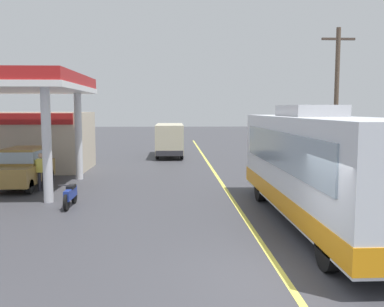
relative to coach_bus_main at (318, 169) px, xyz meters
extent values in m
plane|color=#38383D|center=(-2.16, 15.89, -1.72)|extent=(120.00, 120.00, 0.00)
cube|color=#D8CC4C|center=(-2.16, 10.89, -1.72)|extent=(0.16, 50.00, 0.01)
cube|color=silver|center=(0.00, 0.01, 0.16)|extent=(2.50, 11.00, 2.90)
cube|color=orange|center=(0.00, 0.01, -0.94)|extent=(2.54, 11.04, 0.56)
cube|color=#8C9EAD|center=(-1.27, 0.01, 0.61)|extent=(0.06, 9.35, 1.10)
cube|color=#8C9EAD|center=(1.27, 0.01, 0.61)|extent=(0.06, 9.35, 1.10)
cube|color=#B2B2B7|center=(0.00, 1.01, 1.79)|extent=(1.60, 2.80, 0.36)
cylinder|color=black|center=(-1.10, -3.89, -1.22)|extent=(0.30, 1.00, 1.00)
cylinder|color=black|center=(-1.10, 3.31, -1.22)|extent=(0.30, 1.00, 1.00)
cylinder|color=black|center=(1.10, 3.31, -1.22)|extent=(0.30, 1.00, 1.00)
cylinder|color=silver|center=(-9.29, 3.42, 0.58)|extent=(0.36, 0.36, 4.60)
cylinder|color=silver|center=(-9.29, 8.82, 0.58)|extent=(0.36, 0.36, 4.60)
cube|color=beige|center=(-12.99, 12.32, -0.02)|extent=(7.00, 4.40, 3.40)
cube|color=#B21E1E|center=(-12.99, 10.08, 1.33)|extent=(6.30, 0.10, 0.60)
cube|color=olive|center=(-11.29, 6.51, -1.00)|extent=(1.70, 4.20, 0.80)
cube|color=olive|center=(-11.29, 6.71, -0.25)|extent=(1.50, 2.31, 0.70)
cube|color=#8C9EAD|center=(-11.29, 6.71, -0.25)|extent=(1.53, 2.35, 0.49)
cylinder|color=black|center=(-10.54, 5.01, -1.40)|extent=(0.20, 0.64, 0.64)
cylinder|color=black|center=(-12.04, 8.01, -1.40)|extent=(0.20, 0.64, 0.64)
cylinder|color=black|center=(-10.54, 8.01, -1.40)|extent=(0.20, 0.64, 0.64)
cube|color=#BFB799|center=(-4.75, 19.28, -0.33)|extent=(2.00, 6.00, 2.10)
cube|color=#8C9EAD|center=(-4.75, 19.28, 0.07)|extent=(2.04, 5.10, 0.80)
cube|color=#2D2D33|center=(-4.75, 16.23, -1.18)|extent=(1.90, 0.16, 0.36)
cylinder|color=black|center=(-5.63, 17.28, -1.34)|extent=(0.22, 0.76, 0.76)
cylinder|color=black|center=(-3.87, 17.28, -1.34)|extent=(0.22, 0.76, 0.76)
cylinder|color=black|center=(-5.63, 21.28, -1.34)|extent=(0.22, 0.76, 0.76)
cylinder|color=black|center=(-3.87, 21.28, -1.34)|extent=(0.22, 0.76, 0.76)
cylinder|color=black|center=(-8.26, 1.98, -1.42)|extent=(0.10, 0.60, 0.60)
cylinder|color=black|center=(-8.26, 3.18, -1.42)|extent=(0.10, 0.60, 0.60)
cube|color=navy|center=(-8.26, 2.58, -1.22)|extent=(0.20, 1.30, 0.36)
cube|color=black|center=(-8.26, 2.73, -1.00)|extent=(0.24, 0.60, 0.12)
cylinder|color=#2D2D33|center=(-8.26, 2.03, -0.82)|extent=(0.55, 0.04, 0.04)
cylinder|color=#33333F|center=(-10.35, 5.76, -1.31)|extent=(0.14, 0.14, 0.82)
cylinder|color=#33333F|center=(-10.17, 5.76, -1.31)|extent=(0.14, 0.14, 0.82)
cube|color=#D8CC4C|center=(-10.26, 5.76, -0.60)|extent=(0.36, 0.22, 0.60)
sphere|color=tan|center=(-10.26, 5.76, -0.17)|extent=(0.22, 0.22, 0.22)
cylinder|color=#D8CC4C|center=(-10.49, 5.76, -0.65)|extent=(0.09, 0.09, 0.58)
cylinder|color=#D8CC4C|center=(-10.03, 5.76, -0.65)|extent=(0.09, 0.09, 0.58)
cylinder|color=#33333F|center=(-11.21, 8.96, -1.31)|extent=(0.14, 0.14, 0.82)
cylinder|color=#33333F|center=(-11.03, 8.96, -1.31)|extent=(0.14, 0.14, 0.82)
cube|color=silver|center=(-11.12, 8.96, -0.60)|extent=(0.36, 0.22, 0.60)
sphere|color=tan|center=(-11.12, 8.96, -0.17)|extent=(0.22, 0.22, 0.22)
cylinder|color=silver|center=(-11.35, 8.96, -0.65)|extent=(0.09, 0.09, 0.58)
cylinder|color=silver|center=(-10.89, 8.96, -0.65)|extent=(0.09, 0.09, 0.58)
cylinder|color=brown|center=(4.34, 9.85, 2.23)|extent=(0.24, 0.24, 7.90)
cube|color=#4C3D33|center=(4.34, 9.85, 5.58)|extent=(1.80, 0.12, 0.12)
camera|label=1|loc=(-4.50, -12.73, 1.82)|focal=39.43mm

